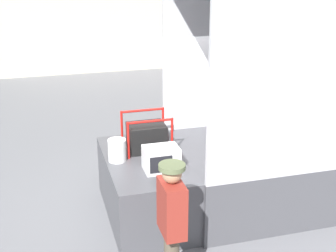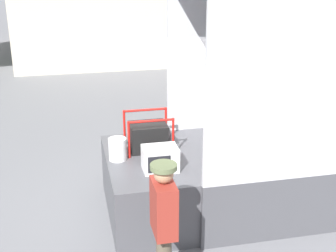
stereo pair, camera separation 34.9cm
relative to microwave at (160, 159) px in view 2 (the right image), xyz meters
name	(u,v)px [view 2 (the right image)]	position (x,y,z in m)	size (l,w,h in m)	color
ground_plane	(182,210)	(0.43, 0.43, -1.11)	(160.00, 160.00, 0.00)	slate
tailgate_deck	(146,187)	(-0.14, 0.43, -0.64)	(1.13, 2.05, 0.94)	#4C4C51
microwave	(160,159)	(0.00, 0.00, 0.00)	(0.48, 0.36, 0.34)	white
portable_generator	(150,136)	(-0.01, 0.75, 0.04)	(0.69, 0.54, 0.57)	black
orange_bucket	(118,149)	(-0.53, 0.47, 0.00)	(0.26, 0.26, 0.33)	silver
worker_person	(164,216)	(-0.22, -1.30, -0.10)	(0.30, 0.44, 1.64)	brown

